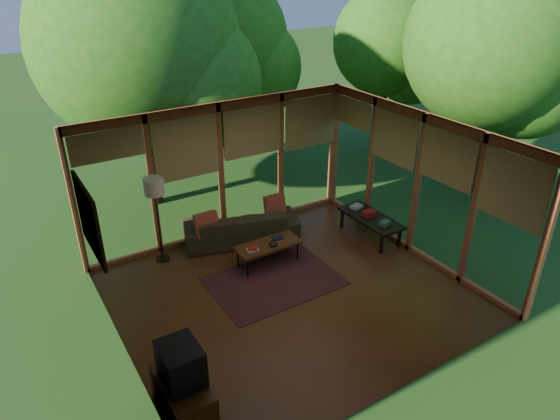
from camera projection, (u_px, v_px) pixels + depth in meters
floor at (290, 293)px, 8.41m from camera, size 5.50×5.50×0.00m
ceiling at (292, 141)px, 7.18m from camera, size 5.50×5.50×0.00m
wall_left at (115, 277)px, 6.50m from camera, size 0.04×5.00×2.70m
wall_front at (406, 309)px, 5.91m from camera, size 5.50×0.04×2.70m
window_wall_back at (221, 171)px, 9.69m from camera, size 5.50×0.12×2.70m
window_wall_right at (417, 185)px, 9.09m from camera, size 0.12×5.00×2.70m
exterior_lawn at (354, 111)px, 18.23m from camera, size 40.00×40.00×0.00m
tree_nw at (136, 44)px, 9.99m from camera, size 4.20×4.20×5.60m
tree_ne at (216, 40)px, 12.77m from camera, size 3.68×3.68×4.99m
tree_se at (492, 43)px, 10.46m from camera, size 3.68×3.68×5.29m
tree_far at (387, 42)px, 13.24m from camera, size 2.89×2.89×4.50m
rug at (274, 281)px, 8.73m from camera, size 2.20×1.56×0.01m
sofa at (241, 226)px, 9.84m from camera, size 2.38×1.49×0.65m
pillow_left at (206, 224)px, 9.33m from camera, size 0.44×0.23×0.46m
pillow_right at (275, 206)px, 10.03m from camera, size 0.43×0.23×0.45m
ct_book_lower at (252, 250)px, 8.83m from camera, size 0.22×0.18×0.03m
ct_book_upper at (252, 248)px, 8.81m from camera, size 0.19×0.17×0.03m
ct_book_side at (277, 238)px, 9.21m from camera, size 0.21×0.16×0.03m
ct_bowl at (273, 244)px, 8.97m from camera, size 0.16×0.16×0.07m
media_cabinet at (183, 398)px, 6.05m from camera, size 0.50×1.00×0.60m
television at (181, 364)px, 5.81m from camera, size 0.45×0.55×0.50m
console_book_a at (385, 223)px, 9.59m from camera, size 0.25×0.21×0.08m
console_book_b at (369, 213)px, 9.92m from camera, size 0.24×0.18×0.11m
console_book_c at (356, 207)px, 10.24m from camera, size 0.25×0.20×0.06m
floor_lamp at (154, 191)px, 8.73m from camera, size 0.36×0.36×1.65m
coffee_table at (268, 245)px, 9.05m from camera, size 1.20×0.50×0.43m
side_console at (371, 219)px, 9.93m from camera, size 0.60×1.40×0.46m
wall_painting at (89, 220)px, 7.49m from camera, size 0.06×1.35×1.15m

